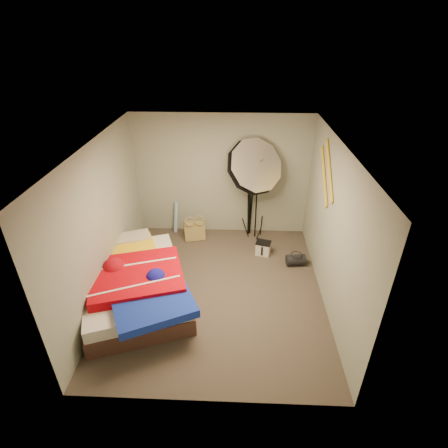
# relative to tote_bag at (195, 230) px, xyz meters

# --- Properties ---
(floor) EXTENTS (4.00, 4.00, 0.00)m
(floor) POSITION_rel_tote_bag_xyz_m (0.55, -1.59, -0.21)
(floor) COLOR #4D4139
(floor) RESTS_ON ground
(ceiling) EXTENTS (4.00, 4.00, 0.00)m
(ceiling) POSITION_rel_tote_bag_xyz_m (0.55, -1.59, 2.29)
(ceiling) COLOR silver
(ceiling) RESTS_ON wall_back
(wall_back) EXTENTS (3.50, 0.00, 3.50)m
(wall_back) POSITION_rel_tote_bag_xyz_m (0.55, 0.41, 1.04)
(wall_back) COLOR gray
(wall_back) RESTS_ON floor
(wall_front) EXTENTS (3.50, 0.00, 3.50)m
(wall_front) POSITION_rel_tote_bag_xyz_m (0.55, -3.59, 1.04)
(wall_front) COLOR gray
(wall_front) RESTS_ON floor
(wall_left) EXTENTS (0.00, 4.00, 4.00)m
(wall_left) POSITION_rel_tote_bag_xyz_m (-1.20, -1.59, 1.04)
(wall_left) COLOR gray
(wall_left) RESTS_ON floor
(wall_right) EXTENTS (0.00, 4.00, 4.00)m
(wall_right) POSITION_rel_tote_bag_xyz_m (2.30, -1.59, 1.04)
(wall_right) COLOR gray
(wall_right) RESTS_ON floor
(tote_bag) EXTENTS (0.45, 0.28, 0.43)m
(tote_bag) POSITION_rel_tote_bag_xyz_m (0.00, 0.00, 0.00)
(tote_bag) COLOR tan
(tote_bag) RESTS_ON floor
(wrapping_roll) EXTENTS (0.15, 0.21, 0.68)m
(wrapping_roll) POSITION_rel_tote_bag_xyz_m (-0.43, 0.31, 0.13)
(wrapping_roll) COLOR #4979B9
(wrapping_roll) RESTS_ON floor
(camera_case) EXTENTS (0.30, 0.25, 0.26)m
(camera_case) POSITION_rel_tote_bag_xyz_m (1.38, -0.49, -0.08)
(camera_case) COLOR silver
(camera_case) RESTS_ON floor
(duffel_bag) EXTENTS (0.37, 0.25, 0.21)m
(duffel_bag) POSITION_rel_tote_bag_xyz_m (1.97, -0.81, -0.10)
(duffel_bag) COLOR black
(duffel_bag) RESTS_ON floor
(wall_stripe_upper) EXTENTS (0.02, 0.91, 0.78)m
(wall_stripe_upper) POSITION_rel_tote_bag_xyz_m (2.28, -0.99, 1.74)
(wall_stripe_upper) COLOR gold
(wall_stripe_upper) RESTS_ON wall_right
(wall_stripe_lower) EXTENTS (0.02, 0.91, 0.78)m
(wall_stripe_lower) POSITION_rel_tote_bag_xyz_m (2.28, -0.74, 1.54)
(wall_stripe_lower) COLOR gold
(wall_stripe_lower) RESTS_ON wall_right
(bed) EXTENTS (2.23, 2.59, 0.64)m
(bed) POSITION_rel_tote_bag_xyz_m (-0.75, -1.83, 0.11)
(bed) COLOR #4B2D26
(bed) RESTS_ON floor
(photo_umbrella) EXTENTS (1.11, 1.17, 2.26)m
(photo_umbrella) POSITION_rel_tote_bag_xyz_m (1.14, -0.04, 1.41)
(photo_umbrella) COLOR black
(photo_umbrella) RESTS_ON floor
(camera_tripod) EXTENTS (0.08, 0.08, 1.26)m
(camera_tripod) POSITION_rel_tote_bag_xyz_m (1.12, 0.29, 0.51)
(camera_tripod) COLOR black
(camera_tripod) RESTS_ON floor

